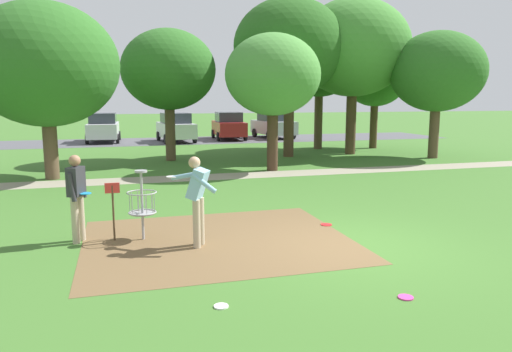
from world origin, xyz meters
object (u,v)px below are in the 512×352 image
tree_far_center (353,48)px  player_foreground_watching (77,193)px  player_throwing (197,195)px  tree_mid_center (273,75)px  tree_near_right (320,64)px  tree_far_right (168,70)px  tree_far_left (45,65)px  parked_car_center_right (229,126)px  disc_golf_basket (139,202)px  frisbee_near_basket (221,306)px  tree_near_left (290,47)px  parked_car_center_left (176,127)px  parked_car_rightmost (273,125)px  frisbee_far_left (406,297)px  tree_mid_right (437,72)px  parked_car_leftmost (103,128)px  frisbee_mid_grass (326,225)px  tree_mid_left (375,81)px

tree_far_center → player_foreground_watching: bearing=-134.5°
player_throwing → tree_mid_center: (4.31, 8.85, 2.64)m
tree_near_right → tree_far_right: 8.89m
tree_far_left → tree_near_right: bearing=28.2°
tree_near_right → parked_car_center_right: bearing=115.0°
disc_golf_basket → frisbee_near_basket: bearing=-75.5°
tree_near_left → frisbee_near_basket: bearing=-112.7°
tree_far_center → parked_car_center_left: 12.69m
player_throwing → frisbee_near_basket: size_ratio=8.55×
parked_car_rightmost → parked_car_center_left: bearing=-170.2°
frisbee_far_left → tree_near_left: tree_near_left is taller
tree_mid_center → parked_car_center_right: size_ratio=1.21×
tree_near_left → tree_far_center: tree_far_center is taller
tree_mid_right → tree_near_right: bearing=123.7°
tree_mid_center → parked_car_leftmost: (-6.64, 14.60, -2.70)m
disc_golf_basket → tree_far_right: size_ratio=0.24×
player_foreground_watching → parked_car_leftmost: 22.54m
player_throwing → parked_car_center_left: 22.38m
tree_near_right → tree_far_right: bearing=-160.9°
tree_near_left → tree_mid_right: (6.34, -2.35, -1.15)m
frisbee_near_basket → tree_far_left: tree_far_left is taller
frisbee_mid_grass → parked_car_center_left: size_ratio=0.06×
parked_car_leftmost → parked_car_center_left: bearing=-14.7°
frisbee_mid_grass → tree_mid_right: (9.80, 9.82, 3.94)m
frisbee_near_basket → parked_car_rightmost: bearing=70.7°
tree_far_left → tree_mid_right: bearing=5.5°
tree_mid_left → tree_mid_center: (-8.02, -6.50, -0.08)m
player_throwing → frisbee_mid_grass: 3.21m
frisbee_near_basket → tree_far_left: size_ratio=0.03×
frisbee_near_basket → frisbee_mid_grass: 4.68m
tree_far_right → parked_car_leftmost: 11.36m
tree_mid_left → tree_far_center: tree_far_center is taller
tree_near_right → tree_far_right: tree_near_right is taller
disc_golf_basket → player_foreground_watching: bearing=172.1°
tree_far_left → tree_far_right: tree_far_left is taller
tree_near_left → parked_car_leftmost: (-8.75, 10.54, -4.19)m
tree_mid_center → tree_far_right: size_ratio=0.90×
disc_golf_basket → tree_far_right: tree_far_right is taller
tree_near_left → tree_far_left: tree_near_left is taller
frisbee_far_left → tree_mid_right: size_ratio=0.04×
frisbee_mid_grass → tree_mid_center: (1.34, 8.11, 3.61)m
tree_far_left → parked_car_center_right: 17.32m
frisbee_far_left → parked_car_center_right: parked_car_center_right is taller
tree_far_center → tree_far_right: size_ratio=1.31×
player_throwing → parked_car_leftmost: bearing=95.7°
frisbee_near_basket → tree_near_right: tree_near_right is taller
tree_mid_center → tree_far_left: 7.96m
parked_car_leftmost → parked_car_rightmost: (11.40, 0.02, 0.00)m
disc_golf_basket → frisbee_mid_grass: 4.08m
player_foreground_watching → parked_car_center_left: bearing=78.6°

